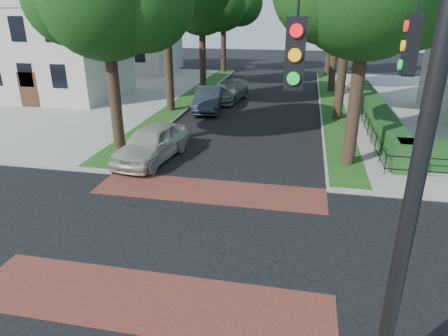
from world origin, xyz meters
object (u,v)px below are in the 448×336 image
Objects in this scene: traffic_signal at (403,147)px; parked_car_rear at (229,91)px; parked_car_front at (151,143)px; parked_car_middle at (208,99)px.

traffic_signal is 25.18m from parked_car_rear.
parked_car_front is 13.40m from parked_car_rear.
parked_car_middle is at bearing -94.34° from parked_car_rear.
traffic_signal is 1.57× the size of parked_car_rear.
parked_car_middle is (0.34, 9.91, -0.03)m from parked_car_front.
parked_car_front is at bearing 128.47° from traffic_signal.
parked_car_front is 0.95× the size of parked_car_rear.
parked_car_rear is (0.78, 3.45, -0.06)m from parked_car_middle.
parked_car_front is at bearing -86.43° from parked_car_rear.
traffic_signal is 1.64× the size of parked_car_front.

